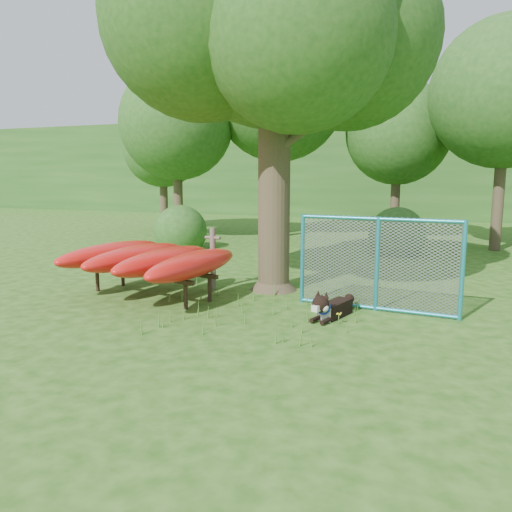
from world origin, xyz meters
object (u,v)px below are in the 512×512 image
(oak_tree, at_px, (273,14))
(husky_dog, at_px, (330,308))
(kayak_rack, at_px, (150,259))
(fence_section, at_px, (377,264))

(oak_tree, relative_size, husky_dog, 7.02)
(oak_tree, distance_m, husky_dog, 6.06)
(kayak_rack, bearing_deg, oak_tree, 49.33)
(husky_dog, xyz_separation_m, fence_section, (0.66, 0.83, 0.68))
(oak_tree, height_order, fence_section, oak_tree)
(oak_tree, height_order, kayak_rack, oak_tree)
(fence_section, bearing_deg, kayak_rack, -168.43)
(husky_dog, relative_size, fence_section, 0.41)
(kayak_rack, relative_size, fence_section, 1.21)
(oak_tree, distance_m, fence_section, 5.49)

